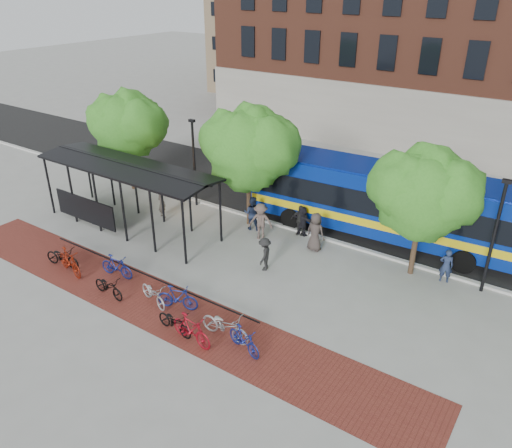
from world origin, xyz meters
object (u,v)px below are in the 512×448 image
Objects in this scene: tree_b at (251,145)px; bike_6 at (153,293)px; pedestrian_2 at (252,213)px; pedestrian_5 at (303,221)px; bike_0 at (62,257)px; bike_1 at (69,261)px; bus_shelter at (125,174)px; pedestrian_4 at (300,220)px; lamp_post_right at (494,234)px; bike_9 at (191,329)px; bike_8 at (175,322)px; lamp_post_left at (194,161)px; bike_7 at (178,298)px; tree_a at (128,123)px; bus at (383,198)px; bike_3 at (117,266)px; pedestrian_9 at (265,254)px; pedestrian_1 at (162,204)px; pedestrian_3 at (261,221)px; bike_11 at (244,340)px; pedestrian_7 at (446,266)px; tree_c at (426,191)px; bike_4 at (109,286)px; pedestrian_6 at (315,232)px; bike_10 at (225,325)px.

tree_b is 3.52× the size of bike_6.
pedestrian_2 is 2.70m from pedestrian_5.
bike_0 is at bearing 37.22° from pedestrian_2.
bike_1 is 1.09× the size of pedestrian_2.
bus_shelter is 6.43× the size of pedestrian_4.
bike_9 is (-8.06, -9.58, -2.16)m from lamp_post_right.
bike_1 is 11.38m from pedestrian_4.
pedestrian_4 reaches higher than bike_8.
lamp_post_left reaches higher than bus_shelter.
bike_7 is (2.00, -8.05, -3.93)m from tree_b.
bus is (15.33, 2.57, -2.11)m from tree_a.
bike_9 is (12.85, -9.33, -3.65)m from tree_a.
lamp_post_left is 8.61m from bike_3.
pedestrian_9 reaches higher than bike_7.
bike_7 is at bearing -32.15° from pedestrian_9.
pedestrian_1 is 7.96m from pedestrian_9.
pedestrian_2 is at bearing -24.25° from bike_3.
pedestrian_3 is (0.46, 7.21, 0.50)m from bike_6.
bus_shelter is at bearing 81.96° from bike_11.
bus_shelter is 16.21m from pedestrian_7.
bike_8 is (-6.07, -9.23, -3.59)m from tree_c.
tree_c is at bearing -16.48° from pedestrian_4.
lamp_post_left is at bearing 46.90° from bike_6.
bike_1 is 2.87m from bike_4.
lamp_post_right is (11.90, 0.25, -1.71)m from tree_b.
bike_9 reaches higher than bike_8.
pedestrian_6 is at bearing -57.12° from bike_0.
lamp_post_right reaches higher than pedestrian_4.
bike_4 is at bearing 72.41° from pedestrian_5.
tree_c is 11.20m from bike_9.
pedestrian_4 is 1.03× the size of pedestrian_7.
tree_b reaches higher than lamp_post_right.
bus is 6.58× the size of bike_10.
pedestrian_9 reaches higher than bike_4.
bike_3 is (3.33, -3.95, -2.47)m from bus_shelter.
pedestrian_5 is at bearing 8.67° from tree_b.
bike_7 is at bearing -53.71° from lamp_post_left.
pedestrian_4 is (-1.03, 9.75, 0.24)m from bike_9.
lamp_post_right is 2.69× the size of bike_0.
pedestrian_2 is 0.94× the size of pedestrian_6.
pedestrian_3 reaches higher than bike_11.
bike_8 is 9.65m from pedestrian_4.
bike_3 is at bearing -149.83° from lamp_post_right.
lamp_post_left reaches higher than pedestrian_5.
bike_8 is (-8.98, -9.48, -2.28)m from lamp_post_right.
lamp_post_left is at bearing 74.47° from bus_shelter.
bike_4 is 7.81m from pedestrian_1.
bus_shelter is 2.90m from pedestrian_1.
lamp_post_right is at bearing 4.91° from tree_c.
pedestrian_3 is (-0.60, 6.91, 0.45)m from bike_7.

